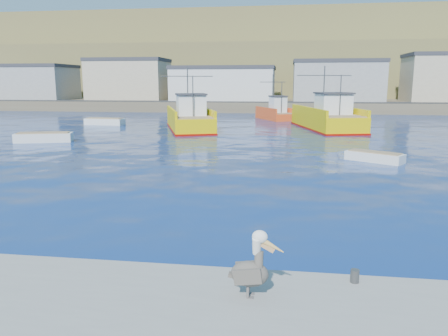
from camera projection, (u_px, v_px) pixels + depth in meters
name	position (u px, v px, depth m)	size (l,w,h in m)	color
ground	(239.00, 243.00, 13.66)	(260.00, 260.00, 0.00)	#071E52
dock_bollards	(248.00, 270.00, 10.15)	(36.20, 0.20, 0.30)	#4C4C4C
far_shore	(283.00, 67.00, 117.97)	(200.00, 81.00, 24.00)	brown
trawler_yellow_a	(190.00, 119.00, 45.74)	(7.64, 12.60, 6.60)	#DCBB04
trawler_yellow_b	(327.00, 118.00, 46.33)	(7.34, 13.40, 6.70)	#DCBB04
boat_orange	(275.00, 112.00, 57.91)	(5.44, 7.48, 5.91)	#E74A1B
skiff_left	(44.00, 138.00, 36.50)	(4.79, 2.83, 0.98)	silver
skiff_mid	(374.00, 158.00, 27.54)	(3.60, 2.97, 0.76)	silver
skiff_extra	(105.00, 122.00, 51.00)	(4.63, 1.92, 0.98)	silver
pelican	(252.00, 268.00, 9.09)	(1.18, 0.50, 1.46)	#595451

